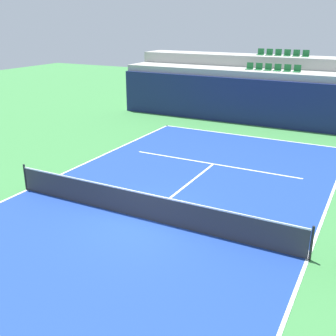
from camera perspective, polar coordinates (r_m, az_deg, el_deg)
The scene contains 13 objects.
ground_plane at distance 14.22m, azimuth -3.37°, elevation -7.07°, with size 80.00×80.00×0.00m, color #387A3D.
court_surface at distance 14.22m, azimuth -3.37°, elevation -7.05°, with size 11.00×24.00×0.01m, color navy.
baseline_far at distance 24.56m, azimuth 11.18°, elevation 4.36°, with size 11.00×0.10×0.00m, color white.
sideline_left at distance 17.44m, azimuth -18.93°, elevation -2.86°, with size 0.10×24.00×0.00m, color white.
sideline_right at distance 12.63m, azimuth 18.84°, elevation -11.91°, with size 0.10×24.00×0.00m, color white.
service_line_far at distance 19.53m, azimuth 6.34°, elevation 0.56°, with size 8.26×0.10×0.00m, color white.
centre_service_line at distance 16.78m, azimuth 2.27°, elevation -2.64°, with size 0.10×6.40×0.00m, color white.
back_wall at distance 26.94m, azimuth 13.22°, elevation 8.75°, with size 20.61×0.30×2.92m, color navy.
stands_tier_lower at distance 28.19m, azimuth 13.99°, elevation 9.61°, with size 20.61×2.40×3.34m, color #9E9E99.
stands_tier_upper at distance 30.44m, azimuth 15.21°, elevation 10.95°, with size 20.61×2.40×4.10m, color #9E9E99.
seating_row_lower at distance 28.04m, azimuth 14.36°, elevation 13.24°, with size 3.52×0.44×0.44m.
seating_row_upper at distance 30.29m, azimuth 15.64°, elevation 15.03°, with size 3.52×0.44×0.44m.
tennis_net at distance 14.00m, azimuth -3.41°, elevation -5.21°, with size 11.08×0.08×1.07m.
Camera 1 is at (6.64, -10.80, 6.45)m, focal length 43.82 mm.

